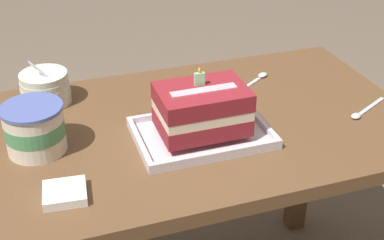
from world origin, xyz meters
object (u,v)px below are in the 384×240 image
at_px(bowl_stack, 45,88).
at_px(ice_cream_tub, 35,128).
at_px(birthday_cake, 202,109).
at_px(serving_spoon_by_bowls, 260,77).
at_px(serving_spoon_near_tray, 361,113).
at_px(napkin_pile, 65,193).
at_px(foil_tray, 202,134).

distance_m(bowl_stack, ice_cream_tub, 0.23).
relative_size(birthday_cake, serving_spoon_by_bowls, 1.86).
xyz_separation_m(bowl_stack, serving_spoon_near_tray, (0.76, -0.33, -0.04)).
bearing_deg(bowl_stack, serving_spoon_by_bowls, -4.96).
bearing_deg(serving_spoon_by_bowls, ice_cream_tub, -164.76).
bearing_deg(ice_cream_tub, napkin_pile, -79.18).
bearing_deg(napkin_pile, bowl_stack, 89.41).
relative_size(birthday_cake, napkin_pile, 2.19).
xyz_separation_m(ice_cream_tub, napkin_pile, (0.04, -0.20, -0.05)).
bearing_deg(foil_tray, napkin_pile, -159.53).
height_order(ice_cream_tub, serving_spoon_near_tray, ice_cream_tub).
height_order(serving_spoon_near_tray, serving_spoon_by_bowls, same).
relative_size(bowl_stack, serving_spoon_near_tray, 0.88).
bearing_deg(napkin_pile, foil_tray, 20.47).
distance_m(birthday_cake, serving_spoon_near_tray, 0.43).
relative_size(bowl_stack, ice_cream_tub, 0.94).
height_order(bowl_stack, ice_cream_tub, bowl_stack).
distance_m(foil_tray, birthday_cake, 0.07).
xyz_separation_m(ice_cream_tub, serving_spoon_by_bowls, (0.64, 0.18, -0.05)).
relative_size(foil_tray, birthday_cake, 1.54).
bearing_deg(foil_tray, ice_cream_tub, 169.42).
xyz_separation_m(foil_tray, napkin_pile, (-0.34, -0.13, 0.00)).
height_order(bowl_stack, napkin_pile, bowl_stack).
bearing_deg(foil_tray, birthday_cake, 90.00).
relative_size(birthday_cake, serving_spoon_near_tray, 1.39).
bearing_deg(serving_spoon_near_tray, birthday_cake, 176.21).
xyz_separation_m(foil_tray, bowl_stack, (-0.33, 0.30, 0.03)).
distance_m(birthday_cake, ice_cream_tub, 0.38).
xyz_separation_m(birthday_cake, serving_spoon_near_tray, (0.43, -0.03, -0.07)).
xyz_separation_m(foil_tray, serving_spoon_near_tray, (0.43, -0.03, -0.00)).
distance_m(bowl_stack, napkin_pile, 0.43).
bearing_deg(birthday_cake, serving_spoon_by_bowls, 42.50).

